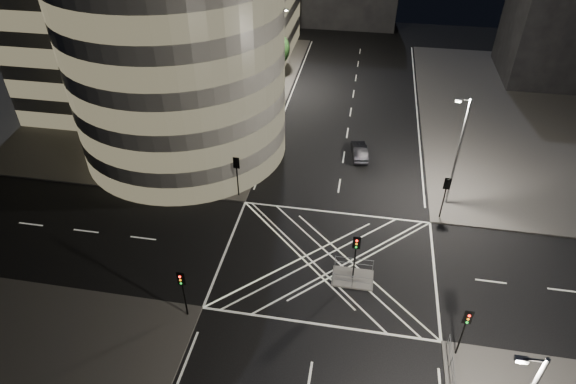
% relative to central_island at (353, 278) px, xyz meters
% --- Properties ---
extents(ground, '(120.00, 120.00, 0.00)m').
position_rel_central_island_xyz_m(ground, '(-2.00, 1.50, -0.07)').
color(ground, black).
rests_on(ground, ground).
extents(sidewalk_far_left, '(42.00, 42.00, 0.15)m').
position_rel_central_island_xyz_m(sidewalk_far_left, '(-31.00, 28.50, 0.00)').
color(sidewalk_far_left, '#575451').
rests_on(sidewalk_far_left, ground).
extents(central_island, '(3.00, 2.00, 0.15)m').
position_rel_central_island_xyz_m(central_island, '(0.00, 0.00, 0.00)').
color(central_island, slate).
rests_on(central_island, ground).
extents(office_tower_curved, '(30.00, 29.00, 27.20)m').
position_rel_central_island_xyz_m(office_tower_curved, '(-22.74, 20.24, 12.58)').
color(office_tower_curved, gray).
rests_on(office_tower_curved, sidewalk_far_left).
extents(building_right_far, '(14.00, 12.00, 15.00)m').
position_rel_central_island_xyz_m(building_right_far, '(24.00, 41.50, 7.58)').
color(building_right_far, black).
rests_on(building_right_far, sidewalk_far_right).
extents(tree_a, '(4.13, 4.13, 7.21)m').
position_rel_central_island_xyz_m(tree_a, '(-12.50, 10.50, 4.90)').
color(tree_a, black).
rests_on(tree_a, sidewalk_far_left).
extents(tree_b, '(5.16, 5.16, 8.19)m').
position_rel_central_island_xyz_m(tree_b, '(-12.50, 16.50, 5.29)').
color(tree_b, black).
rests_on(tree_b, sidewalk_far_left).
extents(tree_c, '(3.76, 3.76, 7.09)m').
position_rel_central_island_xyz_m(tree_c, '(-12.50, 22.50, 4.98)').
color(tree_c, black).
rests_on(tree_c, sidewalk_far_left).
extents(tree_d, '(4.60, 4.60, 7.61)m').
position_rel_central_island_xyz_m(tree_d, '(-12.50, 28.50, 5.03)').
color(tree_d, black).
rests_on(tree_d, sidewalk_far_left).
extents(tree_e, '(3.64, 3.64, 5.95)m').
position_rel_central_island_xyz_m(tree_e, '(-12.50, 34.50, 3.92)').
color(tree_e, black).
rests_on(tree_e, sidewalk_far_left).
extents(traffic_signal_fl, '(0.55, 0.22, 4.00)m').
position_rel_central_island_xyz_m(traffic_signal_fl, '(-10.80, 8.30, 2.84)').
color(traffic_signal_fl, black).
rests_on(traffic_signal_fl, sidewalk_far_left).
extents(traffic_signal_nl, '(0.55, 0.22, 4.00)m').
position_rel_central_island_xyz_m(traffic_signal_nl, '(-10.80, -5.30, 2.84)').
color(traffic_signal_nl, black).
rests_on(traffic_signal_nl, sidewalk_near_left).
extents(traffic_signal_fr, '(0.55, 0.22, 4.00)m').
position_rel_central_island_xyz_m(traffic_signal_fr, '(6.80, 8.30, 2.84)').
color(traffic_signal_fr, black).
rests_on(traffic_signal_fr, sidewalk_far_right).
extents(traffic_signal_nr, '(0.55, 0.22, 4.00)m').
position_rel_central_island_xyz_m(traffic_signal_nr, '(6.80, -5.30, 2.84)').
color(traffic_signal_nr, black).
rests_on(traffic_signal_nr, sidewalk_near_right).
extents(traffic_signal_island, '(0.55, 0.22, 4.00)m').
position_rel_central_island_xyz_m(traffic_signal_island, '(0.00, 0.00, 2.84)').
color(traffic_signal_island, black).
rests_on(traffic_signal_island, central_island).
extents(street_lamp_left_near, '(1.25, 0.25, 10.00)m').
position_rel_central_island_xyz_m(street_lamp_left_near, '(-11.44, 13.50, 5.47)').
color(street_lamp_left_near, slate).
rests_on(street_lamp_left_near, sidewalk_far_left).
extents(street_lamp_left_far, '(1.25, 0.25, 10.00)m').
position_rel_central_island_xyz_m(street_lamp_left_far, '(-11.44, 31.50, 5.47)').
color(street_lamp_left_far, slate).
rests_on(street_lamp_left_far, sidewalk_far_left).
extents(street_lamp_right_far, '(1.25, 0.25, 10.00)m').
position_rel_central_island_xyz_m(street_lamp_right_far, '(7.44, 10.50, 5.47)').
color(street_lamp_right_far, slate).
rests_on(street_lamp_right_far, sidewalk_far_right).
extents(railing_island_south, '(2.80, 0.06, 1.10)m').
position_rel_central_island_xyz_m(railing_island_south, '(0.00, -0.90, 0.62)').
color(railing_island_south, slate).
rests_on(railing_island_south, central_island).
extents(railing_island_north, '(2.80, 0.06, 1.10)m').
position_rel_central_island_xyz_m(railing_island_north, '(0.00, 0.90, 0.62)').
color(railing_island_north, slate).
rests_on(railing_island_north, central_island).
extents(sedan, '(2.02, 4.21, 1.33)m').
position_rel_central_island_xyz_m(sedan, '(-0.50, 16.84, 0.59)').
color(sedan, black).
rests_on(sedan, ground).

